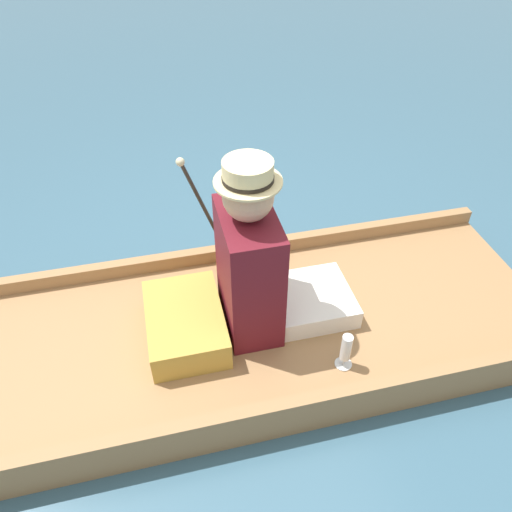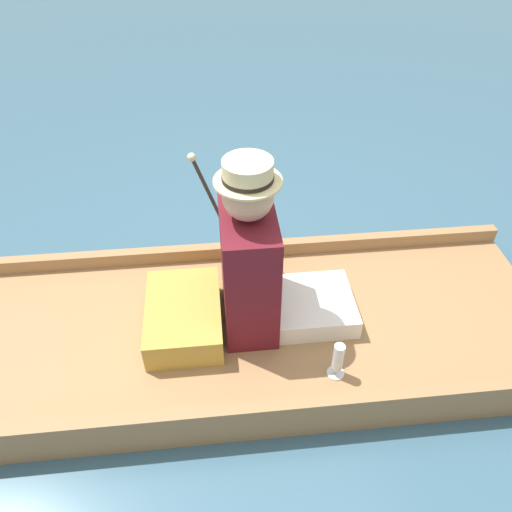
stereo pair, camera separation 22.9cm
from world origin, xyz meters
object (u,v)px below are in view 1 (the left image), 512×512
at_px(teddy_bear, 236,242).
at_px(walking_cane, 203,207).
at_px(wine_glass, 346,349).
at_px(seated_person, 260,266).

xyz_separation_m(teddy_bear, walking_cane, (-0.04, -0.16, 0.24)).
height_order(wine_glass, walking_cane, walking_cane).
relative_size(teddy_bear, wine_glass, 2.14).
distance_m(wine_glass, walking_cane, 1.01).
relative_size(seated_person, walking_cane, 1.25).
relative_size(seated_person, wine_glass, 4.66).
bearing_deg(teddy_bear, wine_glass, 24.42).
bearing_deg(walking_cane, seated_person, 24.66).
bearing_deg(seated_person, wine_glass, 33.65).
bearing_deg(teddy_bear, walking_cane, -104.31).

